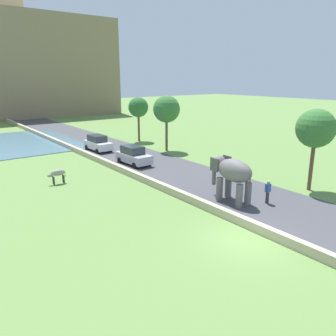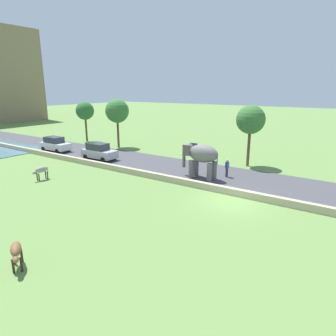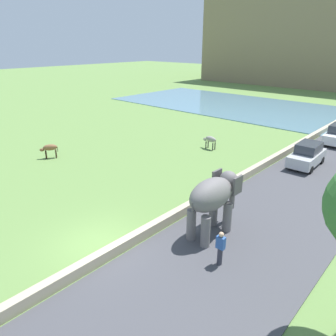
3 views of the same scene
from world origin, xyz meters
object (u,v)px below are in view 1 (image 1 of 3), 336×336
elephant (232,173)px  car_silver (133,155)px  cow_grey (57,173)px  car_white (98,143)px  person_beside_elephant (268,192)px

elephant → car_silver: size_ratio=0.86×
elephant → cow_grey: elephant is taller
car_white → elephant: bearing=-90.0°
car_silver → cow_grey: bearing=-169.6°
person_beside_elephant → cow_grey: 15.83m
car_white → car_silver: bearing=-90.0°
car_silver → cow_grey: car_silver is taller
person_beside_elephant → cow_grey: person_beside_elephant is taller
elephant → person_beside_elephant: bearing=-47.2°
cow_grey → elephant: bearing=-54.3°
person_beside_elephant → car_white: car_white is taller
person_beside_elephant → cow_grey: bearing=126.8°
elephant → cow_grey: (-7.86, 10.94, -1.20)m
car_silver → car_white: (-0.00, 7.65, 0.00)m
elephant → car_white: bearing=90.0°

